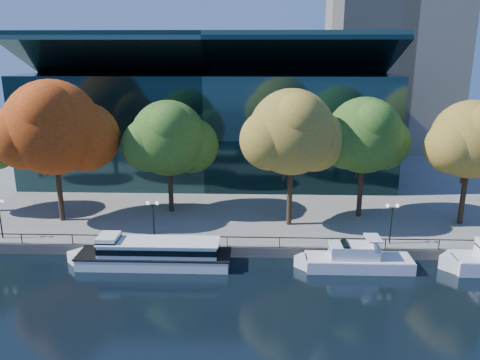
{
  "coord_description": "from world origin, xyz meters",
  "views": [
    {
      "loc": [
        2.66,
        -38.12,
        19.17
      ],
      "look_at": [
        1.06,
        8.0,
        6.27
      ],
      "focal_mm": 35.0,
      "sensor_mm": 36.0,
      "label": 1
    }
  ],
  "objects_px": {
    "tree_2": "(170,140)",
    "tree_4": "(366,137)",
    "tree_5": "(472,141)",
    "cruiser_near": "(354,259)",
    "tree_1": "(55,130)",
    "lamp_2": "(392,214)",
    "lamp_1": "(153,212)",
    "tree_3": "(293,134)",
    "tour_boat": "(150,253)"
  },
  "relations": [
    {
      "from": "tree_4",
      "to": "lamp_1",
      "type": "height_order",
      "value": "tree_4"
    },
    {
      "from": "tour_boat",
      "to": "tree_4",
      "type": "bearing_deg",
      "value": 27.5
    },
    {
      "from": "cruiser_near",
      "to": "tree_3",
      "type": "height_order",
      "value": "tree_3"
    },
    {
      "from": "tour_boat",
      "to": "tree_4",
      "type": "relative_size",
      "value": 1.14
    },
    {
      "from": "tree_1",
      "to": "lamp_1",
      "type": "xyz_separation_m",
      "value": [
        11.14,
        -5.22,
        -7.12
      ]
    },
    {
      "from": "tree_3",
      "to": "tree_5",
      "type": "bearing_deg",
      "value": 2.82
    },
    {
      "from": "tree_4",
      "to": "lamp_1",
      "type": "bearing_deg",
      "value": -160.62
    },
    {
      "from": "tree_2",
      "to": "tree_4",
      "type": "xyz_separation_m",
      "value": [
        21.46,
        -0.86,
        0.62
      ]
    },
    {
      "from": "tree_1",
      "to": "lamp_1",
      "type": "height_order",
      "value": "tree_1"
    },
    {
      "from": "tree_1",
      "to": "tree_4",
      "type": "distance_m",
      "value": 33.07
    },
    {
      "from": "tree_2",
      "to": "lamp_1",
      "type": "relative_size",
      "value": 3.19
    },
    {
      "from": "tree_5",
      "to": "lamp_2",
      "type": "height_order",
      "value": "tree_5"
    },
    {
      "from": "tree_4",
      "to": "lamp_2",
      "type": "height_order",
      "value": "tree_4"
    },
    {
      "from": "cruiser_near",
      "to": "lamp_1",
      "type": "xyz_separation_m",
      "value": [
        -18.91,
        3.59,
        3.03
      ]
    },
    {
      "from": "cruiser_near",
      "to": "tour_boat",
      "type": "bearing_deg",
      "value": 179.71
    },
    {
      "from": "tour_boat",
      "to": "tree_2",
      "type": "height_order",
      "value": "tree_2"
    },
    {
      "from": "tree_2",
      "to": "tree_1",
      "type": "bearing_deg",
      "value": -163.92
    },
    {
      "from": "tree_2",
      "to": "lamp_1",
      "type": "height_order",
      "value": "tree_2"
    },
    {
      "from": "lamp_2",
      "to": "tree_2",
      "type": "bearing_deg",
      "value": 159.35
    },
    {
      "from": "cruiser_near",
      "to": "tree_2",
      "type": "relative_size",
      "value": 0.82
    },
    {
      "from": "tree_3",
      "to": "lamp_1",
      "type": "relative_size",
      "value": 3.59
    },
    {
      "from": "lamp_1",
      "to": "lamp_2",
      "type": "height_order",
      "value": "same"
    },
    {
      "from": "tree_1",
      "to": "tree_4",
      "type": "relative_size",
      "value": 1.15
    },
    {
      "from": "tree_3",
      "to": "lamp_2",
      "type": "relative_size",
      "value": 3.59
    },
    {
      "from": "tree_3",
      "to": "tree_1",
      "type": "bearing_deg",
      "value": 179.02
    },
    {
      "from": "tour_boat",
      "to": "lamp_1",
      "type": "height_order",
      "value": "lamp_1"
    },
    {
      "from": "tree_3",
      "to": "lamp_1",
      "type": "distance_m",
      "value": 16.12
    },
    {
      "from": "cruiser_near",
      "to": "tree_1",
      "type": "distance_m",
      "value": 32.92
    },
    {
      "from": "tree_1",
      "to": "lamp_1",
      "type": "relative_size",
      "value": 3.8
    },
    {
      "from": "tour_boat",
      "to": "lamp_2",
      "type": "distance_m",
      "value": 23.09
    },
    {
      "from": "tree_3",
      "to": "lamp_2",
      "type": "xyz_separation_m",
      "value": [
        9.26,
        -4.8,
        -6.87
      ]
    },
    {
      "from": "tree_2",
      "to": "tree_5",
      "type": "xyz_separation_m",
      "value": [
        31.94,
        -2.83,
        0.6
      ]
    },
    {
      "from": "cruiser_near",
      "to": "lamp_2",
      "type": "distance_m",
      "value": 6.25
    },
    {
      "from": "cruiser_near",
      "to": "tree_2",
      "type": "distance_m",
      "value": 23.73
    },
    {
      "from": "tree_2",
      "to": "lamp_2",
      "type": "bearing_deg",
      "value": -20.65
    },
    {
      "from": "tree_2",
      "to": "lamp_1",
      "type": "distance_m",
      "value": 10.15
    },
    {
      "from": "tree_2",
      "to": "tree_5",
      "type": "relative_size",
      "value": 0.97
    },
    {
      "from": "lamp_2",
      "to": "tree_4",
      "type": "bearing_deg",
      "value": 98.94
    },
    {
      "from": "tree_3",
      "to": "lamp_2",
      "type": "bearing_deg",
      "value": -27.39
    },
    {
      "from": "tree_5",
      "to": "cruiser_near",
      "type": "bearing_deg",
      "value": -145.25
    },
    {
      "from": "tree_2",
      "to": "tree_4",
      "type": "relative_size",
      "value": 0.96
    },
    {
      "from": "tour_boat",
      "to": "tree_5",
      "type": "bearing_deg",
      "value": 16.07
    },
    {
      "from": "tour_boat",
      "to": "tree_4",
      "type": "distance_m",
      "value": 25.75
    },
    {
      "from": "tree_2",
      "to": "tree_4",
      "type": "distance_m",
      "value": 21.48
    },
    {
      "from": "lamp_1",
      "to": "lamp_2",
      "type": "distance_m",
      "value": 23.03
    },
    {
      "from": "tree_1",
      "to": "lamp_2",
      "type": "distance_m",
      "value": 35.29
    },
    {
      "from": "cruiser_near",
      "to": "tree_1",
      "type": "xyz_separation_m",
      "value": [
        -30.05,
        8.81,
        10.15
      ]
    },
    {
      "from": "lamp_2",
      "to": "cruiser_near",
      "type": "bearing_deg",
      "value": -138.96
    },
    {
      "from": "tree_1",
      "to": "lamp_2",
      "type": "relative_size",
      "value": 3.8
    },
    {
      "from": "cruiser_near",
      "to": "lamp_1",
      "type": "distance_m",
      "value": 19.48
    }
  ]
}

